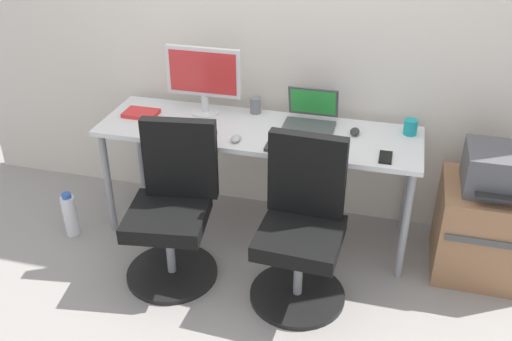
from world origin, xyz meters
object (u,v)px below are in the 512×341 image
(side_cabinet, at_px, (486,229))
(desktop_monitor, at_px, (204,76))
(printer, at_px, (500,170))
(open_laptop, at_px, (310,117))
(office_chair_left, at_px, (173,210))
(water_bottle_on_floor, at_px, (70,215))
(office_chair_right, at_px, (302,230))
(coffee_mug, at_px, (410,127))

(side_cabinet, bearing_deg, desktop_monitor, 173.89)
(printer, distance_m, open_laptop, 1.12)
(side_cabinet, xyz_separation_m, printer, (-0.00, -0.00, 0.40))
(office_chair_left, distance_m, open_laptop, 1.01)
(office_chair_left, relative_size, printer, 2.35)
(water_bottle_on_floor, distance_m, desktop_monitor, 1.26)
(office_chair_right, distance_m, coffee_mug, 0.92)
(side_cabinet, distance_m, coffee_mug, 0.74)
(open_laptop, distance_m, coffee_mug, 0.60)
(side_cabinet, bearing_deg, open_laptop, 170.57)
(office_chair_left, distance_m, water_bottle_on_floor, 0.86)
(side_cabinet, relative_size, water_bottle_on_floor, 1.82)
(office_chair_right, xyz_separation_m, water_bottle_on_floor, (-1.55, 0.16, -0.28))
(desktop_monitor, xyz_separation_m, open_laptop, (0.68, -0.01, -0.20))
(office_chair_right, bearing_deg, side_cabinet, 25.00)
(printer, bearing_deg, office_chair_left, -165.00)
(coffee_mug, bearing_deg, office_chair_left, -151.74)
(desktop_monitor, height_order, coffee_mug, desktop_monitor)
(printer, height_order, open_laptop, open_laptop)
(desktop_monitor, bearing_deg, office_chair_right, -40.84)
(water_bottle_on_floor, height_order, desktop_monitor, desktop_monitor)
(coffee_mug, bearing_deg, water_bottle_on_floor, -165.97)
(office_chair_left, bearing_deg, water_bottle_on_floor, 168.58)
(water_bottle_on_floor, xyz_separation_m, desktop_monitor, (0.78, 0.50, 0.85))
(side_cabinet, xyz_separation_m, open_laptop, (-1.10, 0.18, 0.52))
(office_chair_right, height_order, side_cabinet, office_chair_right)
(office_chair_left, xyz_separation_m, open_laptop, (0.67, 0.66, 0.37))
(office_chair_left, height_order, open_laptop, open_laptop)
(side_cabinet, height_order, desktop_monitor, desktop_monitor)
(side_cabinet, height_order, coffee_mug, coffee_mug)
(office_chair_right, bearing_deg, water_bottle_on_floor, 174.06)
(desktop_monitor, distance_m, open_laptop, 0.71)
(office_chair_left, xyz_separation_m, side_cabinet, (1.76, 0.47, -0.14))
(office_chair_left, distance_m, coffee_mug, 1.48)
(printer, distance_m, water_bottle_on_floor, 2.64)
(office_chair_right, xyz_separation_m, open_laptop, (-0.08, 0.65, 0.37))
(side_cabinet, distance_m, printer, 0.40)
(printer, bearing_deg, office_chair_right, -155.05)
(water_bottle_on_floor, height_order, open_laptop, open_laptop)
(office_chair_right, distance_m, water_bottle_on_floor, 1.58)
(printer, xyz_separation_m, desktop_monitor, (-1.78, 0.19, 0.31))
(open_laptop, bearing_deg, office_chair_right, -82.71)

